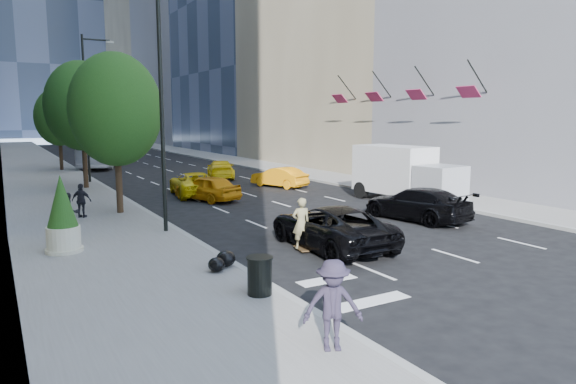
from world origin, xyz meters
TOP-DOWN VIEW (x-y plane):
  - ground at (0.00, 0.00)m, footprint 160.00×160.00m
  - sidewalk_left at (-9.00, 30.00)m, footprint 6.00×120.00m
  - sidewalk_right at (10.00, 30.00)m, footprint 4.00×120.00m
  - tower_right_far at (22.00, 98.00)m, footprint 20.00×24.00m
  - lamp_near at (-6.32, 4.00)m, footprint 2.13×0.22m
  - lamp_far at (-6.32, 22.00)m, footprint 2.13×0.22m
  - tree_near at (-7.20, 9.00)m, footprint 4.20×4.20m
  - tree_mid at (-7.20, 19.00)m, footprint 4.50×4.50m
  - tree_far at (-7.20, 32.00)m, footprint 3.90×3.90m
  - traffic_signal at (-6.40, 40.00)m, footprint 2.48×0.53m
  - facade_flags at (10.64, 10.00)m, footprint 1.85×13.30m
  - skateboarder at (-3.20, -0.93)m, footprint 0.71×0.54m
  - black_sedan_lincoln at (-2.00, -1.00)m, footprint 2.69×5.58m
  - black_sedan_mercedes at (4.20, 1.15)m, footprint 2.85×5.42m
  - taxi_a at (-2.00, 11.10)m, footprint 3.09×4.53m
  - taxi_b at (4.20, 13.98)m, footprint 2.72×4.29m
  - taxi_c at (-2.00, 13.26)m, footprint 3.02×5.32m
  - taxi_d at (2.70, 20.50)m, footprint 3.38×5.10m
  - city_bus at (-3.20, 35.14)m, footprint 6.24×11.39m
  - box_truck at (7.18, 5.15)m, footprint 2.84×6.55m
  - pedestrian_a at (-9.92, 4.95)m, footprint 0.97×0.86m
  - pedestrian_b at (-8.96, 8.57)m, footprint 0.95×0.84m
  - pedestrian_c at (-6.80, -8.00)m, footprint 1.34×1.08m
  - trash_can at (-6.60, -4.48)m, footprint 0.63×0.63m
  - planter_shrub at (-10.40, 2.55)m, footprint 1.09×1.09m
  - garbage_bags at (-6.56, -1.91)m, footprint 0.98×0.94m

SIDE VIEW (x-z plane):
  - ground at x=0.00m, z-range 0.00..0.00m
  - sidewalk_left at x=-9.00m, z-range 0.00..0.15m
  - sidewalk_right at x=10.00m, z-range 0.00..0.15m
  - garbage_bags at x=-6.56m, z-range 0.14..0.62m
  - trash_can at x=-6.60m, z-range 0.15..1.09m
  - taxi_b at x=4.20m, z-range 0.00..1.34m
  - taxi_d at x=2.70m, z-range 0.00..1.37m
  - taxi_c at x=-2.00m, z-range 0.00..1.40m
  - taxi_a at x=-2.00m, z-range 0.00..1.43m
  - black_sedan_mercedes at x=4.20m, z-range 0.00..1.50m
  - black_sedan_lincoln at x=-2.00m, z-range 0.00..1.53m
  - skateboarder at x=-3.20m, z-range 0.00..1.77m
  - pedestrian_b at x=-8.96m, z-range 0.15..1.69m
  - pedestrian_a at x=-9.92m, z-range 0.15..1.81m
  - pedestrian_c at x=-6.80m, z-range 0.15..1.95m
  - planter_shrub at x=-10.40m, z-range 0.09..2.70m
  - box_truck at x=7.18m, z-range 0.03..3.08m
  - city_bus at x=-3.20m, z-range 0.00..3.11m
  - traffic_signal at x=-6.40m, z-range 1.63..6.83m
  - tree_far at x=-7.20m, z-range 1.16..8.09m
  - tree_near at x=-7.20m, z-range 1.24..8.70m
  - tree_mid at x=-7.20m, z-range 1.32..9.31m
  - lamp_near at x=-6.32m, z-range 0.81..10.81m
  - lamp_far at x=-6.32m, z-range 0.81..10.81m
  - facade_flags at x=10.64m, z-range 5.16..7.21m
  - tower_right_far at x=22.00m, z-range 0.00..50.00m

